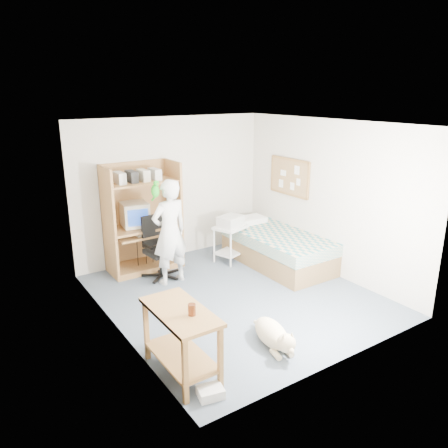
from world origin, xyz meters
The scene contains 21 objects.
floor centered at (0.00, 0.00, 0.00)m, with size 4.00×4.00×0.00m, color #4C5867.
wall_back centered at (0.00, 2.00, 1.25)m, with size 3.60×0.02×2.50m, color beige.
wall_right centered at (1.80, 0.00, 1.25)m, with size 0.02×4.00×2.50m, color beige.
wall_left centered at (-1.80, 0.00, 1.25)m, with size 0.02×4.00×2.50m, color beige.
ceiling centered at (0.00, 0.00, 2.50)m, with size 3.60×4.00×0.02m, color white.
computer_hutch centered at (-0.70, 1.74, 0.82)m, with size 1.20×0.63×1.80m.
bed centered at (1.30, 0.62, 0.29)m, with size 1.02×2.02×0.66m.
side_desk centered at (-1.55, -1.20, 0.49)m, with size 0.50×1.00×0.75m.
corkboard centered at (1.77, 0.90, 1.45)m, with size 0.04×0.94×0.66m.
office_chair centered at (-0.64, 1.26, 0.36)m, with size 0.56×0.56×1.00m.
person centered at (-0.58, 0.96, 0.83)m, with size 0.60×0.40×1.66m, color silver.
parrot centered at (-0.78, 0.97, 1.52)m, with size 0.12×0.21×0.33m.
dog centered at (-0.40, -1.35, 0.15)m, with size 0.42×0.93×0.35m.
printer_cart centered at (0.71, 1.19, 0.43)m, with size 0.65×0.58×0.65m.
printer centered at (0.71, 1.19, 0.74)m, with size 0.42×0.32×0.18m, color #BBBBB5.
crt_monitor centered at (-0.82, 1.75, 0.97)m, with size 0.47×0.49×0.39m.
keyboard centered at (-0.68, 1.58, 0.67)m, with size 0.45×0.16×0.03m, color beige.
pencil_cup centered at (-0.40, 1.65, 0.82)m, with size 0.08×0.08×0.12m, color gold.
drink_glass centered at (-1.50, -1.36, 0.81)m, with size 0.08×0.08×0.12m, color #411B0A.
floor_box_a centered at (-1.50, -1.70, 0.05)m, with size 0.25×0.20×0.10m, color white.
floor_box_b centered at (-1.50, -1.26, 0.04)m, with size 0.18×0.22×0.08m, color #BBBBB6.
Camera 1 is at (-3.40, -4.81, 2.92)m, focal length 35.00 mm.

